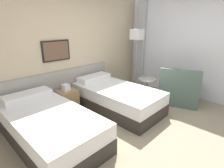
{
  "coord_description": "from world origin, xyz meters",
  "views": [
    {
      "loc": [
        -2.34,
        -1.39,
        1.84
      ],
      "look_at": [
        0.17,
        1.01,
        0.67
      ],
      "focal_mm": 28.0,
      "sensor_mm": 36.0,
      "label": 1
    }
  ],
  "objects_px": {
    "nightstand": "(67,100)",
    "floor_lamp": "(137,38)",
    "bed_near_door": "(49,126)",
    "bed_near_window": "(116,98)",
    "side_table": "(147,85)",
    "armchair": "(179,92)"
  },
  "relations": [
    {
      "from": "bed_near_window",
      "to": "floor_lamp",
      "type": "xyz_separation_m",
      "value": [
        1.34,
        0.46,
        1.24
      ]
    },
    {
      "from": "bed_near_window",
      "to": "armchair",
      "type": "xyz_separation_m",
      "value": [
        1.32,
        -0.89,
        0.02
      ]
    },
    {
      "from": "bed_near_window",
      "to": "floor_lamp",
      "type": "height_order",
      "value": "floor_lamp"
    },
    {
      "from": "nightstand",
      "to": "floor_lamp",
      "type": "distance_m",
      "value": 2.51
    },
    {
      "from": "bed_near_door",
      "to": "side_table",
      "type": "relative_size",
      "value": 3.54
    },
    {
      "from": "floor_lamp",
      "to": "side_table",
      "type": "bearing_deg",
      "value": -122.56
    },
    {
      "from": "side_table",
      "to": "armchair",
      "type": "xyz_separation_m",
      "value": [
        0.43,
        -0.65,
        -0.12
      ]
    },
    {
      "from": "floor_lamp",
      "to": "armchair",
      "type": "relative_size",
      "value": 1.59
    },
    {
      "from": "bed_near_window",
      "to": "nightstand",
      "type": "height_order",
      "value": "bed_near_window"
    },
    {
      "from": "floor_lamp",
      "to": "armchair",
      "type": "distance_m",
      "value": 1.82
    },
    {
      "from": "bed_near_door",
      "to": "nightstand",
      "type": "xyz_separation_m",
      "value": [
        0.82,
        0.76,
        -0.02
      ]
    },
    {
      "from": "side_table",
      "to": "armchair",
      "type": "distance_m",
      "value": 0.79
    },
    {
      "from": "nightstand",
      "to": "floor_lamp",
      "type": "relative_size",
      "value": 0.35
    },
    {
      "from": "bed_near_door",
      "to": "nightstand",
      "type": "height_order",
      "value": "bed_near_door"
    },
    {
      "from": "nightstand",
      "to": "armchair",
      "type": "relative_size",
      "value": 0.56
    },
    {
      "from": "bed_near_door",
      "to": "armchair",
      "type": "bearing_deg",
      "value": -16.68
    },
    {
      "from": "bed_near_window",
      "to": "side_table",
      "type": "relative_size",
      "value": 3.54
    },
    {
      "from": "nightstand",
      "to": "side_table",
      "type": "height_order",
      "value": "nightstand"
    },
    {
      "from": "bed_near_window",
      "to": "floor_lamp",
      "type": "distance_m",
      "value": 1.88
    },
    {
      "from": "bed_near_door",
      "to": "bed_near_window",
      "type": "height_order",
      "value": "same"
    },
    {
      "from": "bed_near_door",
      "to": "bed_near_window",
      "type": "bearing_deg",
      "value": 0.0
    },
    {
      "from": "bed_near_window",
      "to": "nightstand",
      "type": "xyz_separation_m",
      "value": [
        -0.82,
        0.76,
        -0.02
      ]
    }
  ]
}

